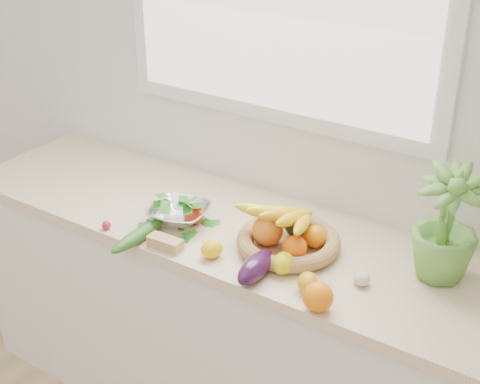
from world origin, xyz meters
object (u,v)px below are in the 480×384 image
Objects in this scene: cucumber at (139,235)px; colander_with_spinach at (179,209)px; eggplant at (256,267)px; apple at (194,214)px; fruit_basket at (288,235)px; potted_herb at (446,223)px.

cucumber is 1.05× the size of colander_with_spinach.
eggplant is 0.76× the size of colander_with_spinach.
apple is 0.17× the size of fruit_basket.
cucumber is (-0.08, -0.21, -0.01)m from apple.
eggplant is at bearing 5.19° from cucumber.
apple is at bearing 155.80° from eggplant.
eggplant is (0.37, -0.17, 0.00)m from apple.
colander_with_spinach is at bearing 161.63° from eggplant.
apple is 0.06m from colander_with_spinach.
eggplant is 0.43× the size of fruit_basket.
cucumber is 0.73× the size of potted_herb.
eggplant is 0.20m from fruit_basket.
potted_herb is at bearing 11.80° from colander_with_spinach.
cucumber is 0.18m from colander_with_spinach.
cucumber is 1.01m from potted_herb.
eggplant is 0.52× the size of potted_herb.
eggplant is at bearing -88.88° from fruit_basket.
potted_herb is 1.45× the size of colander_with_spinach.
fruit_basket is at bearing 91.12° from eggplant.
cucumber is at bearing -151.23° from fruit_basket.
eggplant is 0.45m from cucumber.
colander_with_spinach is (0.04, 0.18, 0.03)m from cucumber.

